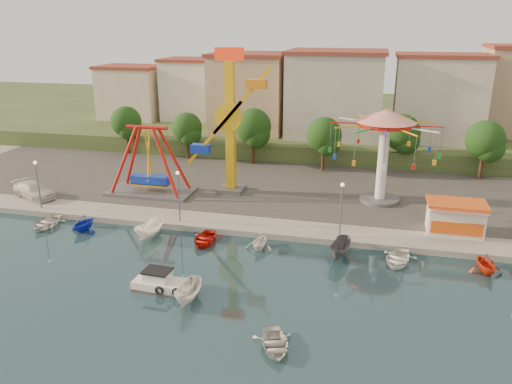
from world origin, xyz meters
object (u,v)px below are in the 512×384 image
(pirate_ship_ride, at_px, (149,162))
(van, at_px, (34,190))
(skiff, at_px, (189,293))
(wave_swinger, at_px, (385,135))
(cabin_motorboat, at_px, (163,284))
(kamikaze_tower, at_px, (233,126))
(rowboat_a, at_px, (275,344))

(pirate_ship_ride, relative_size, van, 1.69)
(skiff, relative_size, van, 0.64)
(skiff, bearing_deg, wave_swinger, 61.37)
(pirate_ship_ride, relative_size, cabin_motorboat, 2.05)
(pirate_ship_ride, height_order, kamikaze_tower, kamikaze_tower)
(pirate_ship_ride, relative_size, wave_swinger, 0.86)
(kamikaze_tower, xyz_separation_m, cabin_motorboat, (0.63, -22.10, -8.03))
(cabin_motorboat, distance_m, van, 26.86)
(wave_swinger, height_order, rowboat_a, wave_swinger)
(wave_swinger, distance_m, van, 39.87)
(rowboat_a, relative_size, skiff, 0.96)
(wave_swinger, bearing_deg, pirate_ship_ride, -172.89)
(cabin_motorboat, bearing_deg, skiff, -23.22)
(cabin_motorboat, bearing_deg, kamikaze_tower, 93.82)
(pirate_ship_ride, height_order, wave_swinger, wave_swinger)
(wave_swinger, height_order, skiff, wave_swinger)
(pirate_ship_ride, bearing_deg, rowboat_a, -51.28)
(pirate_ship_ride, xyz_separation_m, skiff, (12.67, -20.86, -3.67))
(wave_swinger, xyz_separation_m, rowboat_a, (-6.24, -28.17, -7.82))
(cabin_motorboat, bearing_deg, wave_swinger, 56.95)
(kamikaze_tower, xyz_separation_m, van, (-21.69, -7.18, -7.02))
(rowboat_a, bearing_deg, wave_swinger, 57.37)
(wave_swinger, bearing_deg, kamikaze_tower, -177.32)
(kamikaze_tower, xyz_separation_m, skiff, (3.26, -23.34, -7.75))
(rowboat_a, bearing_deg, van, 127.79)
(rowboat_a, xyz_separation_m, van, (-32.24, 20.20, 1.08))
(wave_swinger, xyz_separation_m, skiff, (-13.54, -24.13, -7.47))
(rowboat_a, xyz_separation_m, skiff, (-7.30, 4.04, 0.35))
(pirate_ship_ride, xyz_separation_m, rowboat_a, (19.97, -24.90, -4.02))
(wave_swinger, relative_size, skiff, 3.08)
(kamikaze_tower, distance_m, skiff, 24.81)
(wave_swinger, distance_m, skiff, 28.66)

